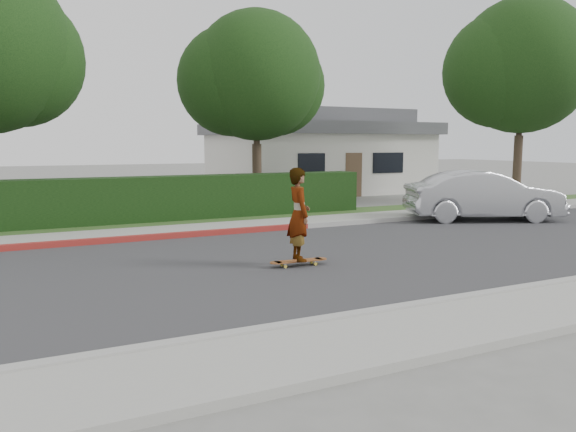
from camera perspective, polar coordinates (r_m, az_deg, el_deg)
name	(u,v)px	position (r m, az deg, el deg)	size (l,w,h in m)	color
ground	(353,255)	(12.93, 6.58, -4.00)	(120.00, 120.00, 0.00)	slate
road	(353,255)	(12.93, 6.58, -3.97)	(60.00, 8.00, 0.01)	#2D2D30
curb_near	(490,295)	(9.83, 19.82, -7.59)	(60.00, 0.20, 0.15)	#9E9E99
sidewalk_near	(536,311)	(9.26, 23.87, -8.80)	(60.00, 1.60, 0.12)	gray
curb_far	(276,228)	(16.45, -1.20, -1.24)	(60.00, 0.20, 0.15)	#9E9E99
curb_red_section	(98,241)	(15.05, -18.71, -2.43)	(12.00, 0.21, 0.15)	maroon
sidewalk_far	(264,225)	(17.27, -2.47, -0.89)	(60.00, 1.60, 0.12)	gray
planting_strip	(244,219)	(18.73, -4.46, -0.28)	(60.00, 1.60, 0.10)	#2D4C1E
hedge	(149,200)	(18.34, -13.92, 1.56)	(15.00, 1.00, 1.50)	black
tree_center	(254,80)	(21.65, -3.48, 13.63)	(5.66, 4.84, 7.44)	#33261C
tree_right	(518,69)	(26.19, 22.37, 13.60)	(6.32, 5.60, 8.56)	#33261C
house	(316,152)	(30.52, 2.89, 6.54)	(10.60, 8.60, 4.30)	beige
skateboard	(299,261)	(11.70, 1.09, -4.60)	(1.28, 0.33, 0.12)	gold
skateboarder	(299,214)	(11.53, 1.10, 0.16)	(0.70, 0.46, 1.92)	white
car_silver	(483,196)	(19.66, 19.22, 1.95)	(1.74, 4.98, 1.64)	#B4B6BC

